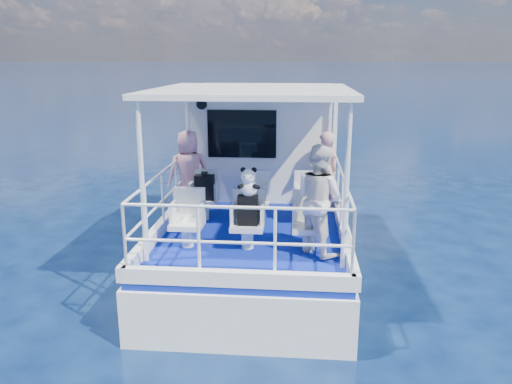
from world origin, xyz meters
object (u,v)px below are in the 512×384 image
at_px(passenger_stbd_aft, 319,199).
at_px(passenger_port_fwd, 189,173).
at_px(panda, 249,182).
at_px(backpack_center, 248,210).

bearing_deg(passenger_stbd_aft, passenger_port_fwd, 10.79).
height_order(passenger_stbd_aft, panda, passenger_stbd_aft).
xyz_separation_m(passenger_port_fwd, panda, (1.23, -1.63, 0.26)).
height_order(passenger_port_fwd, backpack_center, passenger_port_fwd).
relative_size(passenger_port_fwd, panda, 3.69).
distance_m(backpack_center, panda, 0.42).
relative_size(passenger_port_fwd, passenger_stbd_aft, 0.96).
xyz_separation_m(passenger_port_fwd, backpack_center, (1.22, -1.62, -0.17)).
distance_m(passenger_port_fwd, backpack_center, 2.03).
relative_size(passenger_port_fwd, backpack_center, 3.50).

